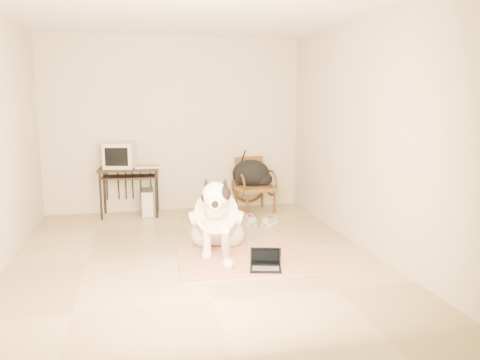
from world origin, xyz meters
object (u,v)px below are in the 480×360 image
object	(u,v)px
crt_monitor	(120,155)
backpack	(253,175)
computer_desk	(129,175)
dog	(217,220)
laptop	(266,264)
pc_tower	(148,202)
rattan_chair	(254,184)

from	to	relation	value
crt_monitor	backpack	world-z (taller)	crt_monitor
computer_desk	backpack	bearing A→B (deg)	-3.54
dog	crt_monitor	size ratio (longest dim) A/B	2.68
laptop	computer_desk	distance (m)	3.05
dog	pc_tower	distance (m)	2.11
dog	computer_desk	xyz separation A→B (m)	(-0.99, 1.97, 0.25)
dog	backpack	bearing A→B (deg)	64.33
dog	pc_tower	xyz separation A→B (m)	(-0.74, 1.97, -0.18)
laptop	crt_monitor	world-z (taller)	crt_monitor
laptop	crt_monitor	xyz separation A→B (m)	(-1.51, 2.71, 0.85)
crt_monitor	computer_desk	bearing A→B (deg)	-19.52
backpack	dog	bearing A→B (deg)	-115.67
laptop	crt_monitor	bearing A→B (deg)	119.07
pc_tower	computer_desk	bearing A→B (deg)	179.35
laptop	rattan_chair	xyz separation A→B (m)	(0.52, 2.57, 0.35)
crt_monitor	pc_tower	bearing A→B (deg)	-7.11
dog	computer_desk	world-z (taller)	dog
laptop	rattan_chair	bearing A→B (deg)	78.47
crt_monitor	backpack	distance (m)	2.04
crt_monitor	rattan_chair	world-z (taller)	crt_monitor
dog	laptop	xyz separation A→B (m)	(0.39, -0.70, -0.31)
pc_tower	crt_monitor	bearing A→B (deg)	172.89
pc_tower	dog	bearing A→B (deg)	-69.49
laptop	backpack	bearing A→B (deg)	78.87
computer_desk	rattan_chair	world-z (taller)	rattan_chair
computer_desk	crt_monitor	world-z (taller)	crt_monitor
computer_desk	crt_monitor	xyz separation A→B (m)	(-0.13, 0.04, 0.29)
crt_monitor	backpack	xyz separation A→B (m)	(2.01, -0.16, -0.34)
laptop	pc_tower	bearing A→B (deg)	112.92
laptop	pc_tower	size ratio (longest dim) A/B	0.87
laptop	backpack	size ratio (longest dim) A/B	0.58
computer_desk	rattan_chair	size ratio (longest dim) A/B	1.08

